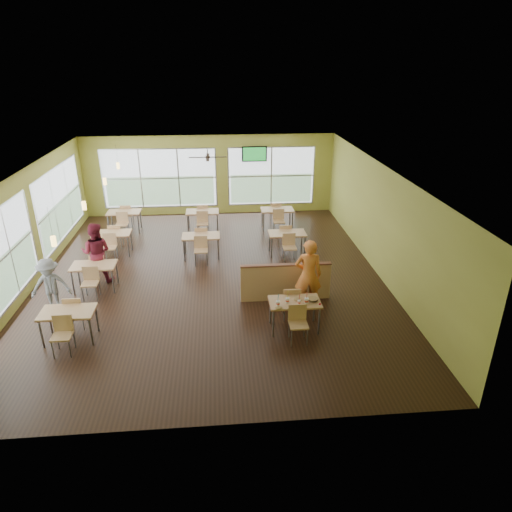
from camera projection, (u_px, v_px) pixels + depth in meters
name	position (u px, v px, depth m)	size (l,w,h in m)	color
room	(209.00, 226.00, 12.93)	(12.00, 12.04, 3.20)	black
window_bays	(132.00, 201.00, 15.57)	(9.24, 10.24, 2.38)	white
main_table	(295.00, 306.00, 10.74)	(1.22, 1.52, 0.87)	tan
half_wall_divider	(286.00, 282.00, 12.11)	(2.40, 0.14, 1.04)	tan
dining_tables	(178.00, 237.00, 14.79)	(6.92, 8.72, 0.87)	tan
pendant_lights	(95.00, 193.00, 12.94)	(0.11, 7.31, 0.86)	#2D2119
ceiling_fan	(208.00, 157.00, 15.12)	(1.25, 1.25, 0.29)	#2D2119
tv_backwall	(254.00, 154.00, 18.10)	(1.00, 0.07, 0.60)	black
man_plaid	(308.00, 275.00, 11.52)	(0.69, 0.46, 1.90)	#FE4E1C
patron_maroon	(96.00, 252.00, 13.01)	(0.86, 0.67, 1.76)	maroon
patron_grey	(50.00, 286.00, 11.43)	(0.95, 0.55, 1.47)	slate
cup_blue	(278.00, 303.00, 10.47)	(0.09, 0.09, 0.33)	white
cup_yellow	(287.00, 300.00, 10.59)	(0.10, 0.10, 0.35)	white
cup_red_near	(299.00, 302.00, 10.52)	(0.08, 0.08, 0.30)	white
cup_red_far	(307.00, 301.00, 10.56)	(0.10, 0.10, 0.38)	white
food_basket	(313.00, 299.00, 10.71)	(0.26, 0.26, 0.06)	black
ketchup_cup	(320.00, 304.00, 10.55)	(0.05, 0.05, 0.02)	#B41020
wrapper_left	(279.00, 308.00, 10.38)	(0.16, 0.15, 0.04)	tan
wrapper_mid	(298.00, 299.00, 10.74)	(0.19, 0.17, 0.05)	tan
wrapper_right	(303.00, 304.00, 10.52)	(0.16, 0.14, 0.04)	tan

